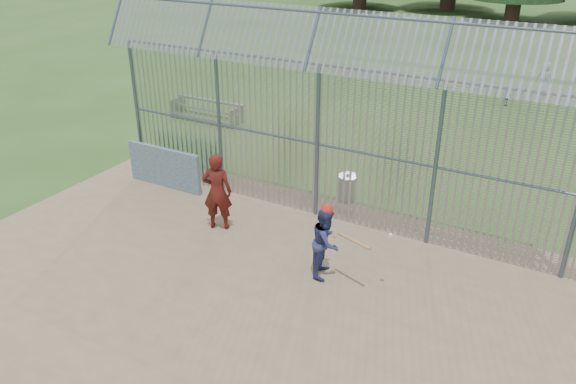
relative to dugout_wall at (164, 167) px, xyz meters
The scene contains 11 objects.
ground 5.47m from the dugout_wall, 32.23° to the right, with size 120.00×120.00×0.00m, color #2D511E.
dirt_infield 5.75m from the dugout_wall, 36.47° to the right, with size 14.00×10.00×0.02m, color #756047.
dugout_wall is the anchor object (origin of this frame).
batter 6.29m from the dugout_wall, 16.50° to the right, with size 0.78×0.60×1.60m, color navy.
onlooker 3.07m from the dugout_wall, 23.89° to the right, with size 0.73×0.48×2.00m, color maroon.
bg_kid_standing 17.81m from the dugout_wall, 62.16° to the left, with size 0.71×0.46×1.46m, color slate.
bg_kid_seated 14.99m from the dugout_wall, 61.12° to the left, with size 0.47×0.19×0.80m, color slate.
batting_gear 6.52m from the dugout_wall, 16.31° to the right, with size 1.57×0.45×0.64m.
trash_can 5.30m from the dugout_wall, 19.74° to the left, with size 0.56×0.56×0.82m.
bleacher 6.12m from the dugout_wall, 115.48° to the left, with size 3.00×0.95×0.72m.
backstop_fence 6.66m from the dugout_wall, ahead, with size 20.09×0.81×5.30m.
Camera 1 is at (5.79, -8.34, 7.06)m, focal length 35.00 mm.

